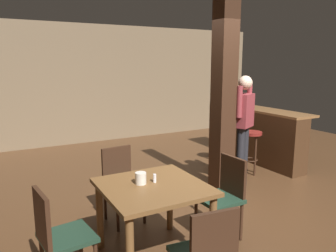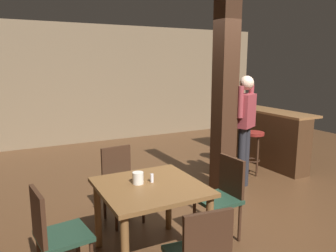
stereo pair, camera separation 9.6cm
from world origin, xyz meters
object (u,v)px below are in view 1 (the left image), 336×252
(standing_person, at_px, (243,123))
(bar_stool_mid, at_px, (227,134))
(chair_east, at_px, (224,193))
(napkin_cup, at_px, (141,178))
(chair_west, at_px, (58,234))
(bar_counter, at_px, (252,134))
(dining_table, at_px, (153,197))
(bar_stool_near, at_px, (251,142))
(chair_north, at_px, (121,180))
(salt_shaker, at_px, (155,178))

(standing_person, xyz_separation_m, bar_stool_mid, (0.54, 1.06, -0.43))
(chair_east, distance_m, napkin_cup, 1.00)
(chair_west, height_order, bar_counter, bar_counter)
(napkin_cup, xyz_separation_m, standing_person, (2.13, 0.97, 0.19))
(dining_table, height_order, chair_west, chair_west)
(chair_west, xyz_separation_m, napkin_cup, (0.82, 0.13, 0.30))
(dining_table, distance_m, bar_stool_mid, 3.34)
(chair_east, relative_size, standing_person, 0.52)
(dining_table, relative_size, napkin_cup, 8.46)
(chair_west, bearing_deg, bar_stool_near, 22.92)
(chair_north, relative_size, bar_stool_near, 1.18)
(chair_north, xyz_separation_m, bar_counter, (3.21, 1.20, 0.02))
(bar_counter, bearing_deg, bar_stool_near, -133.96)
(chair_west, bearing_deg, chair_north, 45.72)
(bar_counter, distance_m, bar_stool_near, 0.92)
(dining_table, distance_m, chair_north, 0.90)
(dining_table, relative_size, bar_counter, 0.40)
(chair_east, height_order, napkin_cup, chair_east)
(chair_east, relative_size, salt_shaker, 10.49)
(napkin_cup, bearing_deg, chair_west, -171.13)
(salt_shaker, relative_size, bar_counter, 0.04)
(napkin_cup, bearing_deg, bar_stool_near, 26.78)
(chair_west, relative_size, standing_person, 0.52)
(salt_shaker, xyz_separation_m, bar_counter, (3.16, 2.03, -0.27))
(dining_table, xyz_separation_m, bar_stool_mid, (2.58, 2.11, -0.06))
(chair_north, xyz_separation_m, standing_person, (2.04, 0.16, 0.50))
(chair_west, height_order, bar_stool_mid, chair_west)
(dining_table, bearing_deg, salt_shaker, 51.10)
(salt_shaker, height_order, bar_stool_mid, salt_shaker)
(chair_north, bearing_deg, bar_counter, 20.51)
(chair_east, distance_m, bar_stool_mid, 2.74)
(bar_stool_near, bearing_deg, bar_stool_mid, 88.87)
(bar_stool_near, bearing_deg, salt_shaker, -151.49)
(salt_shaker, relative_size, bar_stool_near, 0.11)
(chair_north, xyz_separation_m, chair_east, (0.86, -0.91, 0.00))
(chair_east, distance_m, bar_counter, 3.15)
(salt_shaker, bearing_deg, bar_counter, 32.73)
(standing_person, bearing_deg, bar_stool_mid, 62.83)
(standing_person, relative_size, bar_stool_near, 2.29)
(chair_east, bearing_deg, bar_counter, 41.86)
(standing_person, bearing_deg, bar_counter, 41.67)
(chair_east, distance_m, bar_stool_near, 2.24)
(dining_table, xyz_separation_m, chair_west, (-0.91, -0.04, -0.12))
(chair_north, bearing_deg, salt_shaker, -87.08)
(bar_stool_near, bearing_deg, standing_person, -144.50)
(salt_shaker, relative_size, standing_person, 0.05)
(bar_stool_near, bearing_deg, bar_counter, 46.04)
(chair_north, bearing_deg, bar_stool_near, 11.84)
(dining_table, relative_size, chair_east, 1.09)
(chair_east, xyz_separation_m, napkin_cup, (-0.95, 0.10, 0.30))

